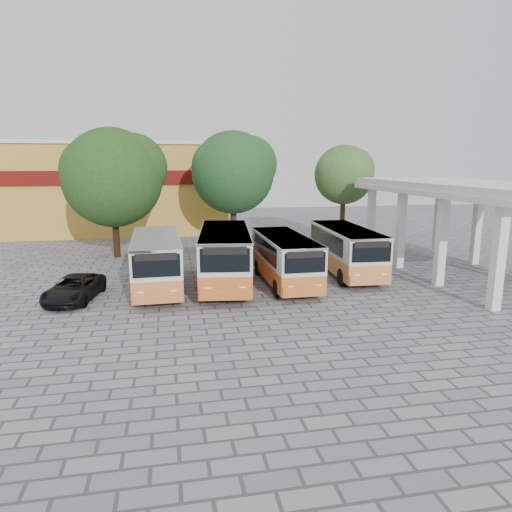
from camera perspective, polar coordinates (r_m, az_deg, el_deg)
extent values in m
plane|color=gray|center=(21.67, 6.54, -5.88)|extent=(90.00, 90.00, 0.00)
cube|color=silver|center=(22.61, 28.06, 0.07)|extent=(0.45, 0.45, 5.00)
cube|color=silver|center=(33.57, 14.16, 4.46)|extent=(0.45, 0.45, 5.00)
cube|color=silver|center=(36.12, 21.83, 4.46)|extent=(0.45, 0.45, 5.00)
cube|color=silver|center=(29.06, 24.68, 8.04)|extent=(6.60, 15.60, 0.40)
cube|color=silver|center=(29.08, 24.62, 7.35)|extent=(6.80, 15.80, 0.30)
cube|color=#BC8B2F|center=(46.01, -16.90, 8.04)|extent=(20.00, 10.00, 8.00)
cube|color=#590C0A|center=(40.89, -17.72, 9.29)|extent=(20.00, 0.20, 1.20)
cube|color=silver|center=(45.97, -17.21, 13.21)|extent=(20.40, 10.40, 0.30)
cube|color=#CA6D31|center=(24.27, -12.26, -2.05)|extent=(2.49, 7.69, 1.00)
cube|color=silver|center=(24.02, -12.38, 0.74)|extent=(2.49, 7.69, 1.40)
cube|color=silver|center=(23.90, -12.45, 2.26)|extent=(2.54, 7.70, 0.11)
cube|color=black|center=(24.08, -15.15, 0.67)|extent=(0.21, 6.30, 1.00)
cube|color=black|center=(24.01, -9.60, 0.88)|extent=(0.21, 6.30, 1.00)
cube|color=black|center=(20.25, -12.63, -1.24)|extent=(2.05, 0.10, 1.00)
cube|color=black|center=(20.17, -12.68, -0.13)|extent=(1.81, 0.11, 0.32)
cylinder|color=black|center=(22.02, -15.04, -4.63)|extent=(0.27, 0.95, 0.95)
cylinder|color=black|center=(21.95, -9.65, -4.44)|extent=(0.27, 0.95, 0.95)
cylinder|color=black|center=(26.82, -14.31, -1.69)|extent=(0.27, 0.95, 0.95)
cylinder|color=black|center=(26.76, -9.91, -1.53)|extent=(0.27, 0.95, 0.95)
cube|color=#C45A1C|center=(24.51, -3.88, -1.51)|extent=(3.44, 8.48, 1.08)
cube|color=silver|center=(24.24, -3.92, 1.48)|extent=(3.44, 8.48, 1.51)
cube|color=silver|center=(24.13, -3.94, 3.11)|extent=(3.49, 8.48, 0.12)
cube|color=black|center=(24.13, -6.88, 1.41)|extent=(0.86, 6.76, 1.08)
cube|color=black|center=(24.42, -0.99, 1.62)|extent=(0.86, 6.76, 1.08)
cube|color=black|center=(20.21, -2.49, -0.51)|extent=(2.20, 0.31, 1.08)
cube|color=black|center=(20.13, -2.50, 0.69)|extent=(1.95, 0.29, 0.35)
cylinder|color=black|center=(21.92, -5.90, -4.26)|extent=(0.29, 1.03, 1.03)
cylinder|color=black|center=(22.21, -0.16, -3.98)|extent=(0.29, 1.03, 1.03)
cylinder|color=black|center=(27.10, -6.90, -1.19)|extent=(0.29, 1.03, 1.03)
cylinder|color=black|center=(27.33, -2.24, -1.01)|extent=(0.29, 1.03, 1.03)
cube|color=#BF6020|center=(24.68, 3.58, -1.67)|extent=(2.23, 7.28, 0.95)
cube|color=silver|center=(24.45, 3.61, 0.94)|extent=(2.23, 7.28, 1.34)
cube|color=silver|center=(24.34, 3.63, 2.36)|extent=(2.28, 7.28, 0.11)
cube|color=black|center=(24.19, 1.06, 0.88)|extent=(0.09, 6.00, 0.95)
cube|color=black|center=(24.74, 6.10, 1.06)|extent=(0.09, 6.00, 0.95)
cube|color=black|center=(21.00, 6.09, -0.84)|extent=(1.95, 0.06, 0.95)
cube|color=black|center=(20.92, 6.11, 0.18)|extent=(1.73, 0.07, 0.31)
cylinder|color=black|center=(22.33, 2.63, -4.07)|extent=(0.25, 0.91, 0.91)
cylinder|color=black|center=(22.85, 7.43, -3.79)|extent=(0.25, 0.91, 0.91)
cylinder|color=black|center=(26.80, 0.28, -1.38)|extent=(0.25, 0.91, 0.91)
cylinder|color=black|center=(27.24, 4.34, -1.21)|extent=(0.25, 0.91, 0.91)
cube|color=#CD7938|center=(27.28, 11.13, -0.50)|extent=(2.64, 7.69, 1.00)
cube|color=silver|center=(27.06, 11.23, 1.97)|extent=(2.64, 7.69, 1.39)
cube|color=silver|center=(26.96, 11.28, 3.31)|extent=(2.68, 7.69, 0.11)
cube|color=black|center=(26.65, 8.92, 1.94)|extent=(0.35, 6.26, 1.00)
cube|color=black|center=(27.51, 13.47, 2.06)|extent=(0.35, 6.26, 1.00)
cube|color=black|center=(23.63, 14.67, 0.45)|extent=(2.04, 0.15, 1.00)
cube|color=black|center=(23.55, 14.72, 1.41)|extent=(1.80, 0.15, 0.32)
cylinder|color=black|center=(24.77, 11.01, -2.65)|extent=(0.27, 0.95, 0.95)
cylinder|color=black|center=(25.59, 15.28, -2.39)|extent=(0.27, 0.95, 0.95)
cylinder|color=black|center=(29.28, 7.45, -0.32)|extent=(0.27, 0.95, 0.95)
cylinder|color=black|center=(29.97, 11.17, -0.17)|extent=(0.27, 0.95, 0.95)
cylinder|color=black|center=(33.00, -17.13, 3.38)|extent=(0.45, 0.45, 4.09)
sphere|color=#193D0F|center=(32.71, -17.49, 9.32)|extent=(6.68, 6.68, 6.68)
sphere|color=#193D0F|center=(32.88, -15.15, 10.62)|extent=(4.67, 4.67, 4.67)
sphere|color=#193D0F|center=(32.66, -19.65, 10.06)|extent=(4.34, 4.34, 4.34)
cylinder|color=#362515|center=(36.44, -2.83, 4.69)|extent=(0.50, 0.50, 4.18)
sphere|color=#154118|center=(36.18, -2.89, 10.38)|extent=(6.42, 6.42, 6.42)
sphere|color=#154118|center=(36.66, -0.94, 11.41)|extent=(4.49, 4.49, 4.49)
sphere|color=#154118|center=(35.83, -4.67, 11.11)|extent=(4.17, 4.17, 4.17)
cylinder|color=#3E2D16|center=(37.79, 10.73, 4.47)|extent=(0.40, 0.40, 3.81)
sphere|color=#335721|center=(37.52, 10.94, 9.94)|extent=(4.69, 4.69, 4.69)
sphere|color=#335721|center=(38.14, 12.13, 10.63)|extent=(3.29, 3.29, 3.29)
sphere|color=#335721|center=(37.03, 9.88, 10.51)|extent=(3.05, 3.05, 3.05)
imported|color=black|center=(23.49, -21.77, -3.78)|extent=(2.68, 4.51, 1.18)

